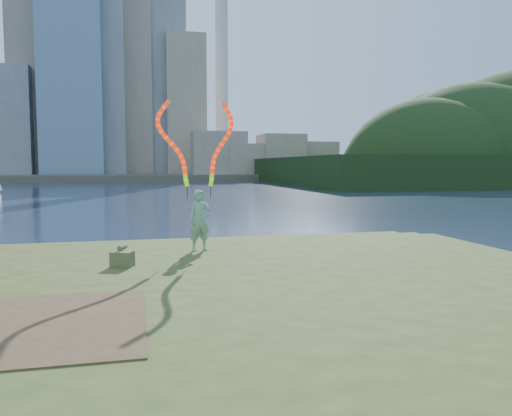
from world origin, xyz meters
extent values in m
plane|color=#18253D|center=(0.00, 0.00, 0.00)|extent=(320.00, 320.00, 0.00)
cube|color=#344317|center=(0.00, -2.50, 0.15)|extent=(20.00, 18.00, 0.30)
cube|color=#344317|center=(0.00, -2.20, 0.40)|extent=(17.00, 15.00, 0.30)
cube|color=#344317|center=(0.00, -2.00, 0.65)|extent=(14.00, 12.00, 0.30)
cube|color=#47331E|center=(-2.20, -3.20, 0.81)|extent=(3.20, 3.00, 0.02)
cube|color=#504A3A|center=(0.00, 95.00, 0.60)|extent=(320.00, 40.00, 1.20)
cylinder|color=silver|center=(18.00, 102.00, 30.20)|extent=(2.80, 2.80, 58.00)
cube|color=black|center=(55.00, 60.00, 2.00)|extent=(70.00, 42.00, 4.00)
imported|color=#166B37|center=(0.75, 1.87, 1.52)|extent=(0.58, 0.43, 1.45)
cylinder|color=black|center=(0.47, 1.92, 2.20)|extent=(0.02, 0.02, 0.30)
cylinder|color=black|center=(1.04, 2.02, 2.20)|extent=(0.02, 0.02, 0.30)
cube|color=#495029|center=(-1.00, 0.37, 0.95)|extent=(0.50, 0.43, 0.30)
cylinder|color=#495029|center=(-1.00, 0.57, 1.15)|extent=(0.20, 0.30, 0.10)
camera|label=1|loc=(-0.66, -9.89, 2.83)|focal=35.00mm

